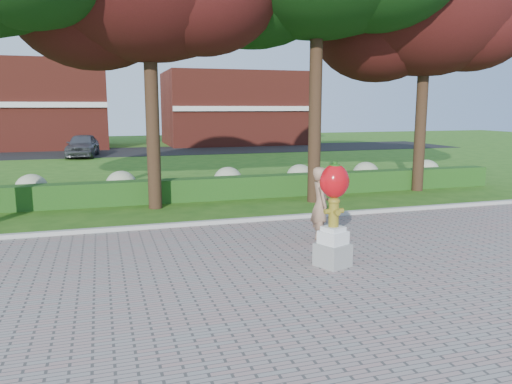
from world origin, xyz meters
TOP-DOWN VIEW (x-y plane):
  - ground at (0.00, 0.00)m, footprint 100.00×100.00m
  - walkway at (0.00, -4.00)m, footprint 40.00×14.00m
  - curb at (0.00, 3.00)m, footprint 40.00×0.18m
  - lawn_hedge at (0.00, 7.00)m, footprint 24.00×0.70m
  - hydrangea_row at (0.57, 8.00)m, footprint 20.10×1.10m
  - street at (0.00, 28.00)m, footprint 50.00×8.00m
  - building_left at (-10.00, 34.00)m, footprint 14.00×8.00m
  - building_right at (8.00, 34.00)m, footprint 12.00×8.00m
  - tree_far_right at (8.40, 6.58)m, footprint 7.88×6.72m
  - hydrant_sculpture at (0.88, -1.44)m, footprint 0.78×0.78m
  - woman at (1.43, 0.42)m, footprint 0.56×0.75m
  - parked_car at (-4.82, 25.00)m, footprint 2.37×4.74m

SIDE VIEW (x-z plane):
  - ground at x=0.00m, z-range 0.00..0.00m
  - street at x=0.00m, z-range 0.00..0.02m
  - walkway at x=0.00m, z-range 0.00..0.04m
  - curb at x=0.00m, z-range 0.00..0.15m
  - lawn_hedge at x=0.00m, z-range 0.00..0.80m
  - hydrangea_row at x=0.57m, z-range 0.06..1.04m
  - parked_car at x=-4.82m, z-range 0.02..1.57m
  - woman at x=1.43m, z-range 0.04..1.90m
  - hydrant_sculpture at x=0.88m, z-range 0.10..2.30m
  - building_right at x=8.00m, z-range 0.00..6.40m
  - building_left at x=-10.00m, z-range 0.00..7.00m
  - tree_far_right at x=8.40m, z-range 1.86..12.07m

